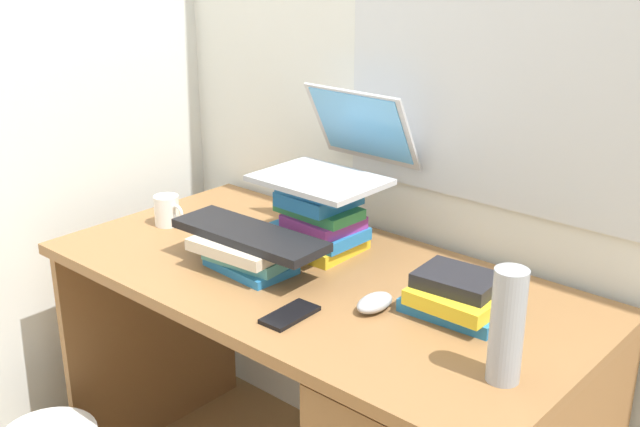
{
  "coord_description": "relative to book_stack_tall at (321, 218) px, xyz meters",
  "views": [
    {
      "loc": [
        1.17,
        -1.31,
        1.57
      ],
      "look_at": [
        0.04,
        -0.03,
        0.94
      ],
      "focal_mm": 43.93,
      "sensor_mm": 36.0,
      "label": 1
    }
  ],
  "objects": [
    {
      "name": "mug",
      "position": [
        -0.45,
        -0.15,
        -0.05
      ],
      "size": [
        0.11,
        0.07,
        0.09
      ],
      "color": "white",
      "rests_on": "desk"
    },
    {
      "name": "book_stack_keyboard_riser",
      "position": [
        -0.06,
        -0.21,
        -0.05
      ],
      "size": [
        0.25,
        0.19,
        0.08
      ],
      "color": "#2672B2",
      "rests_on": "desk"
    },
    {
      "name": "wall_back",
      "position": [
        0.1,
        0.27,
        0.45
      ],
      "size": [
        6.0,
        0.06,
        2.6
      ],
      "color": "silver",
      "rests_on": "ground"
    },
    {
      "name": "computer_mouse",
      "position": [
        0.32,
        -0.18,
        -0.07
      ],
      "size": [
        0.06,
        0.1,
        0.04
      ],
      "primitive_type": "ellipsoid",
      "color": "#A5A8AD",
      "rests_on": "desk"
    },
    {
      "name": "water_bottle",
      "position": [
        0.67,
        -0.24,
        0.02
      ],
      "size": [
        0.06,
        0.06,
        0.23
      ],
      "primitive_type": "cylinder",
      "color": "#999EA5",
      "rests_on": "desk"
    },
    {
      "name": "cell_phone",
      "position": [
        0.2,
        -0.33,
        -0.09
      ],
      "size": [
        0.07,
        0.14,
        0.01
      ],
      "primitive_type": "cube",
      "rotation": [
        0.0,
        0.0,
        0.03
      ],
      "color": "black",
      "rests_on": "desk"
    },
    {
      "name": "book_stack_tall",
      "position": [
        0.0,
        0.0,
        0.0
      ],
      "size": [
        0.24,
        0.19,
        0.19
      ],
      "color": "yellow",
      "rests_on": "desk"
    },
    {
      "name": "book_stack_side",
      "position": [
        0.47,
        -0.07,
        -0.05
      ],
      "size": [
        0.23,
        0.18,
        0.1
      ],
      "color": "#2672B2",
      "rests_on": "desk"
    },
    {
      "name": "keyboard",
      "position": [
        -0.05,
        -0.2,
        0.0
      ],
      "size": [
        0.42,
        0.15,
        0.02
      ],
      "primitive_type": "cube",
      "rotation": [
        0.0,
        0.0,
        0.03
      ],
      "color": "black",
      "rests_on": "book_stack_keyboard_riser"
    },
    {
      "name": "laptop",
      "position": [
        0.0,
        0.06,
        0.15
      ],
      "size": [
        0.32,
        0.34,
        0.22
      ],
      "color": "#B7BABF",
      "rests_on": "book_stack_tall"
    },
    {
      "name": "wall_left",
      "position": [
        -0.78,
        -0.13,
        0.45
      ],
      "size": [
        0.05,
        6.0,
        2.6
      ],
      "primitive_type": "cube",
      "color": "silver",
      "rests_on": "ground"
    }
  ]
}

